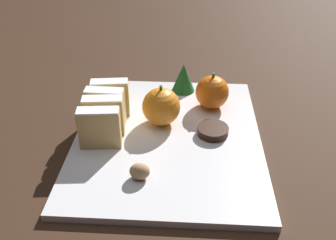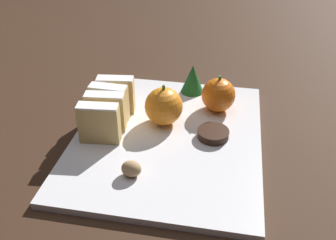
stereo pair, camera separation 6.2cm
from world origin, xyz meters
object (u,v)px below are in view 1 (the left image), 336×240
(orange_near, at_px, (161,107))
(walnut, at_px, (140,171))
(orange_far, at_px, (212,92))
(chocolate_cookie, at_px, (213,131))

(orange_near, bearing_deg, walnut, -98.06)
(orange_far, distance_m, walnut, 0.23)
(walnut, bearing_deg, chocolate_cookie, 46.40)
(orange_far, bearing_deg, walnut, -118.49)
(orange_far, xyz_separation_m, walnut, (-0.11, -0.21, -0.02))
(orange_near, height_order, walnut, orange_near)
(orange_near, distance_m, chocolate_cookie, 0.10)
(orange_far, distance_m, chocolate_cookie, 0.09)
(orange_near, relative_size, orange_far, 1.06)
(orange_far, bearing_deg, orange_near, -146.51)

